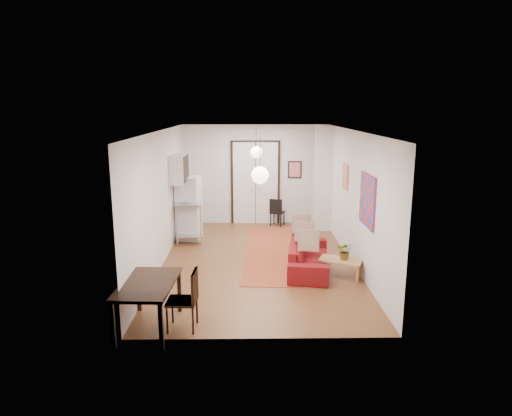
{
  "coord_description": "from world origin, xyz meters",
  "views": [
    {
      "loc": [
        -0.19,
        -9.74,
        3.4
      ],
      "look_at": [
        -0.04,
        -0.1,
        1.25
      ],
      "focal_mm": 32.0,
      "sensor_mm": 36.0,
      "label": 1
    }
  ],
  "objects_px": {
    "kitchen_counter": "(189,213)",
    "black_side_chair": "(277,209)",
    "fridge": "(189,208)",
    "sofa": "(309,256)",
    "dining_table": "(148,288)",
    "coffee_table": "(340,262)",
    "dining_chair_near": "(183,293)",
    "dining_chair_far": "(183,293)"
  },
  "relations": [
    {
      "from": "dining_chair_near",
      "to": "black_side_chair",
      "type": "distance_m",
      "value": 6.55
    },
    {
      "from": "sofa",
      "to": "kitchen_counter",
      "type": "xyz_separation_m",
      "value": [
        -2.82,
        2.4,
        0.38
      ]
    },
    {
      "from": "dining_table",
      "to": "dining_chair_far",
      "type": "xyz_separation_m",
      "value": [
        0.51,
        0.09,
        -0.13
      ]
    },
    {
      "from": "sofa",
      "to": "fridge",
      "type": "distance_m",
      "value": 3.71
    },
    {
      "from": "fridge",
      "to": "dining_chair_near",
      "type": "height_order",
      "value": "fridge"
    },
    {
      "from": "black_side_chair",
      "to": "coffee_table",
      "type": "bearing_deg",
      "value": 124.63
    },
    {
      "from": "dining_table",
      "to": "black_side_chair",
      "type": "bearing_deg",
      "value": 69.48
    },
    {
      "from": "kitchen_counter",
      "to": "dining_chair_near",
      "type": "bearing_deg",
      "value": -89.6
    },
    {
      "from": "dining_table",
      "to": "fridge",
      "type": "bearing_deg",
      "value": 90.0
    },
    {
      "from": "black_side_chair",
      "to": "fridge",
      "type": "bearing_deg",
      "value": 51.83
    },
    {
      "from": "dining_table",
      "to": "dining_chair_near",
      "type": "height_order",
      "value": "dining_chair_near"
    },
    {
      "from": "coffee_table",
      "to": "dining_table",
      "type": "xyz_separation_m",
      "value": [
        -3.41,
        -2.16,
        0.36
      ]
    },
    {
      "from": "kitchen_counter",
      "to": "dining_chair_near",
      "type": "height_order",
      "value": "kitchen_counter"
    },
    {
      "from": "dining_chair_near",
      "to": "dining_chair_far",
      "type": "xyz_separation_m",
      "value": [
        0.0,
        0.0,
        0.0
      ]
    },
    {
      "from": "coffee_table",
      "to": "black_side_chair",
      "type": "distance_m",
      "value": 4.34
    },
    {
      "from": "black_side_chair",
      "to": "dining_chair_far",
      "type": "bearing_deg",
      "value": 94.36
    },
    {
      "from": "black_side_chair",
      "to": "kitchen_counter",
      "type": "bearing_deg",
      "value": 50.84
    },
    {
      "from": "sofa",
      "to": "kitchen_counter",
      "type": "height_order",
      "value": "kitchen_counter"
    },
    {
      "from": "kitchen_counter",
      "to": "dining_chair_far",
      "type": "relative_size",
      "value": 1.47
    },
    {
      "from": "kitchen_counter",
      "to": "black_side_chair",
      "type": "height_order",
      "value": "kitchen_counter"
    },
    {
      "from": "kitchen_counter",
      "to": "dining_chair_near",
      "type": "xyz_separation_m",
      "value": [
        0.51,
        -4.91,
        -0.13
      ]
    },
    {
      "from": "sofa",
      "to": "dining_table",
      "type": "xyz_separation_m",
      "value": [
        -2.82,
        -2.6,
        0.38
      ]
    },
    {
      "from": "dining_chair_near",
      "to": "dining_chair_far",
      "type": "relative_size",
      "value": 1.0
    },
    {
      "from": "coffee_table",
      "to": "dining_table",
      "type": "height_order",
      "value": "dining_table"
    },
    {
      "from": "dining_chair_far",
      "to": "black_side_chair",
      "type": "relative_size",
      "value": 1.16
    },
    {
      "from": "dining_chair_far",
      "to": "coffee_table",
      "type": "bearing_deg",
      "value": 128.52
    },
    {
      "from": "fridge",
      "to": "dining_chair_far",
      "type": "xyz_separation_m",
      "value": [
        0.51,
        -4.85,
        -0.28
      ]
    },
    {
      "from": "kitchen_counter",
      "to": "dining_table",
      "type": "bearing_deg",
      "value": -95.56
    },
    {
      "from": "dining_table",
      "to": "dining_chair_near",
      "type": "bearing_deg",
      "value": 10.48
    },
    {
      "from": "sofa",
      "to": "fridge",
      "type": "height_order",
      "value": "fridge"
    },
    {
      "from": "dining_table",
      "to": "kitchen_counter",
      "type": "bearing_deg",
      "value": 89.95
    },
    {
      "from": "sofa",
      "to": "dining_chair_near",
      "type": "xyz_separation_m",
      "value": [
        -2.31,
        -2.51,
        0.25
      ]
    },
    {
      "from": "coffee_table",
      "to": "black_side_chair",
      "type": "height_order",
      "value": "black_side_chair"
    },
    {
      "from": "fridge",
      "to": "black_side_chair",
      "type": "bearing_deg",
      "value": 38.86
    },
    {
      "from": "coffee_table",
      "to": "kitchen_counter",
      "type": "xyz_separation_m",
      "value": [
        -3.41,
        2.85,
        0.36
      ]
    },
    {
      "from": "dining_chair_near",
      "to": "black_side_chair",
      "type": "bearing_deg",
      "value": 166.46
    },
    {
      "from": "coffee_table",
      "to": "dining_table",
      "type": "bearing_deg",
      "value": -147.68
    },
    {
      "from": "coffee_table",
      "to": "dining_chair_near",
      "type": "distance_m",
      "value": 3.57
    },
    {
      "from": "sofa",
      "to": "kitchen_counter",
      "type": "distance_m",
      "value": 3.72
    },
    {
      "from": "fridge",
      "to": "black_side_chair",
      "type": "height_order",
      "value": "fridge"
    },
    {
      "from": "dining_table",
      "to": "black_side_chair",
      "type": "height_order",
      "value": "black_side_chair"
    },
    {
      "from": "coffee_table",
      "to": "black_side_chair",
      "type": "xyz_separation_m",
      "value": [
        -1.02,
        4.22,
        0.15
      ]
    }
  ]
}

